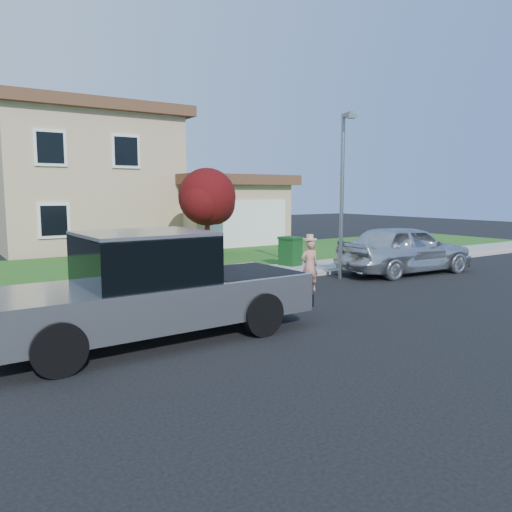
{
  "coord_description": "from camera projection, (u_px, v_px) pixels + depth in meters",
  "views": [
    {
      "loc": [
        -6.72,
        -9.71,
        2.77
      ],
      "look_at": [
        0.08,
        0.52,
        1.2
      ],
      "focal_mm": 35.0,
      "sensor_mm": 36.0,
      "label": 1
    }
  ],
  "objects": [
    {
      "name": "ornamental_tree",
      "position": [
        208.0,
        200.0,
        21.12
      ],
      "size": [
        2.7,
        2.43,
        3.7
      ],
      "color": "black",
      "rests_on": "lawn"
    },
    {
      "name": "sidewalk",
      "position": [
        220.0,
        277.0,
        15.9
      ],
      "size": [
        40.0,
        2.0,
        0.15
      ],
      "primitive_type": "cube",
      "color": "gray",
      "rests_on": "ground"
    },
    {
      "name": "house",
      "position": [
        107.0,
        185.0,
        25.92
      ],
      "size": [
        14.0,
        11.3,
        6.85
      ],
      "color": "tan",
      "rests_on": "ground"
    },
    {
      "name": "lawn",
      "position": [
        163.0,
        262.0,
        19.62
      ],
      "size": [
        40.0,
        7.0,
        0.1
      ],
      "primitive_type": "cube",
      "color": "#1E5117",
      "rests_on": "ground"
    },
    {
      "name": "ground",
      "position": [
        265.0,
        308.0,
        12.06
      ],
      "size": [
        80.0,
        80.0,
        0.0
      ],
      "primitive_type": "plane",
      "color": "black",
      "rests_on": "ground"
    },
    {
      "name": "curb",
      "position": [
        238.0,
        283.0,
        15.0
      ],
      "size": [
        40.0,
        0.2,
        0.12
      ],
      "primitive_type": "cube",
      "color": "gray",
      "rests_on": "ground"
    },
    {
      "name": "pickup_truck",
      "position": [
        152.0,
        290.0,
        9.35
      ],
      "size": [
        6.3,
        2.44,
        2.05
      ],
      "rotation": [
        0.0,
        0.0,
        0.02
      ],
      "color": "black",
      "rests_on": "ground"
    },
    {
      "name": "woman",
      "position": [
        309.0,
        265.0,
        13.95
      ],
      "size": [
        0.59,
        0.44,
        1.61
      ],
      "rotation": [
        0.0,
        0.0,
        2.96
      ],
      "color": "tan",
      "rests_on": "ground"
    },
    {
      "name": "sedan",
      "position": [
        405.0,
        249.0,
        17.07
      ],
      "size": [
        5.11,
        2.41,
        1.69
      ],
      "primitive_type": "imported",
      "rotation": [
        0.0,
        0.0,
        1.49
      ],
      "color": "silver",
      "rests_on": "ground"
    },
    {
      "name": "trash_bin",
      "position": [
        290.0,
        251.0,
        18.02
      ],
      "size": [
        0.78,
        0.85,
        1.03
      ],
      "rotation": [
        0.0,
        0.0,
        0.22
      ],
      "color": "#103E15",
      "rests_on": "sidewalk"
    },
    {
      "name": "street_lamp",
      "position": [
        343.0,
        186.0,
        15.66
      ],
      "size": [
        0.36,
        0.68,
        5.18
      ],
      "rotation": [
        0.0,
        0.0,
        -0.29
      ],
      "color": "slate",
      "rests_on": "ground"
    }
  ]
}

